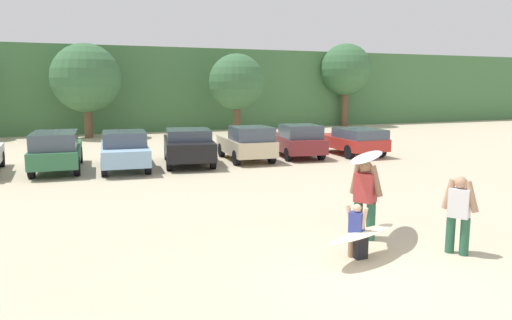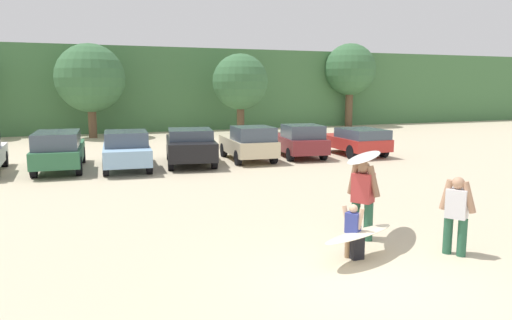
# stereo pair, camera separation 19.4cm
# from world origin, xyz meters

# --- Properties ---
(ground_plane) EXTENTS (120.00, 120.00, 0.00)m
(ground_plane) POSITION_xyz_m (0.00, 0.00, 0.00)
(ground_plane) COLOR #C1B293
(hillside_ridge) EXTENTS (108.00, 12.00, 6.16)m
(hillside_ridge) POSITION_xyz_m (0.00, 34.92, 3.08)
(hillside_ridge) COLOR #427042
(hillside_ridge) RESTS_ON ground_plane
(tree_far_left) EXTENTS (4.38, 4.38, 6.04)m
(tree_far_left) POSITION_xyz_m (-3.47, 26.30, 3.83)
(tree_far_left) COLOR brown
(tree_far_left) RESTS_ON ground_plane
(tree_ridge_back) EXTENTS (3.88, 3.88, 5.58)m
(tree_ridge_back) POSITION_xyz_m (6.42, 25.45, 3.61)
(tree_ridge_back) COLOR brown
(tree_ridge_back) RESTS_ON ground_plane
(tree_left) EXTENTS (4.23, 4.23, 6.82)m
(tree_left) POSITION_xyz_m (17.01, 28.22, 4.66)
(tree_left) COLOR brown
(tree_left) RESTS_ON ground_plane
(parked_car_forest_green) EXTENTS (2.03, 4.87, 1.60)m
(parked_car_forest_green) POSITION_xyz_m (-5.26, 13.86, 0.85)
(parked_car_forest_green) COLOR #2D6642
(parked_car_forest_green) RESTS_ON ground_plane
(parked_car_sky_blue) EXTENTS (2.13, 4.67, 1.56)m
(parked_car_sky_blue) POSITION_xyz_m (-2.72, 13.31, 0.81)
(parked_car_sky_blue) COLOR #84ADD1
(parked_car_sky_blue) RESTS_ON ground_plane
(parked_car_black) EXTENTS (2.64, 4.60, 1.53)m
(parked_car_black) POSITION_xyz_m (-0.03, 13.57, 0.82)
(parked_car_black) COLOR black
(parked_car_black) RESTS_ON ground_plane
(parked_car_champagne) EXTENTS (2.03, 4.08, 1.60)m
(parked_car_champagne) POSITION_xyz_m (2.64, 13.53, 0.81)
(parked_car_champagne) COLOR beige
(parked_car_champagne) RESTS_ON ground_plane
(parked_car_maroon) EXTENTS (2.26, 4.12, 1.57)m
(parked_car_maroon) POSITION_xyz_m (5.25, 13.73, 0.79)
(parked_car_maroon) COLOR maroon
(parked_car_maroon) RESTS_ON ground_plane
(parked_car_red) EXTENTS (2.03, 3.97, 1.33)m
(parked_car_red) POSITION_xyz_m (8.11, 13.32, 0.73)
(parked_car_red) COLOR #B72D28
(parked_car_red) RESTS_ON ground_plane
(person_adult) EXTENTS (0.52, 0.71, 1.74)m
(person_adult) POSITION_xyz_m (1.08, 2.18, 0.98)
(person_adult) COLOR #26593F
(person_adult) RESTS_ON ground_plane
(person_child) EXTENTS (0.32, 0.44, 1.08)m
(person_child) POSITION_xyz_m (0.24, 1.23, 0.61)
(person_child) COLOR #8C6B4C
(person_child) RESTS_ON ground_plane
(person_companion) EXTENTS (0.48, 0.66, 1.58)m
(person_companion) POSITION_xyz_m (2.25, 0.68, 0.89)
(person_companion) COLOR #26593F
(person_companion) RESTS_ON ground_plane
(surfboard_white) EXTENTS (1.91, 1.94, 0.17)m
(surfboard_white) POSITION_xyz_m (1.14, 2.25, 1.81)
(surfboard_white) COLOR white
(surfboard_cream) EXTENTS (1.99, 1.19, 0.15)m
(surfboard_cream) POSITION_xyz_m (0.31, 1.11, 0.53)
(surfboard_cream) COLOR beige
(backpack_dropped) EXTENTS (0.24, 0.34, 0.45)m
(backpack_dropped) POSITION_xyz_m (0.31, 1.25, 0.22)
(backpack_dropped) COLOR black
(backpack_dropped) RESTS_ON ground_plane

